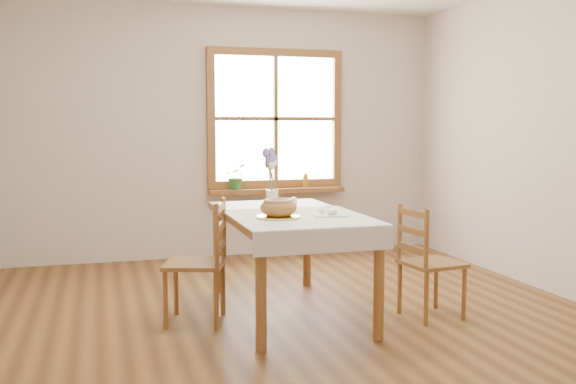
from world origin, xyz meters
name	(u,v)px	position (x,y,z in m)	size (l,w,h in m)	color
ground	(300,325)	(0.00, 0.00, 0.00)	(5.00, 5.00, 0.00)	brown
room_walls	(301,77)	(0.00, 0.00, 1.71)	(4.60, 5.10, 2.65)	beige
window	(275,119)	(0.50, 2.47, 1.45)	(1.46, 0.08, 1.46)	brown
window_sill	(277,190)	(0.50, 2.40, 0.69)	(1.46, 0.20, 0.05)	brown
dining_table	(288,224)	(0.00, 0.30, 0.66)	(0.90, 1.60, 0.75)	brown
table_linen	(301,218)	(0.00, 0.00, 0.76)	(0.91, 0.99, 0.01)	white
chair_left	(195,262)	(-0.69, 0.28, 0.43)	(0.40, 0.42, 0.86)	brown
chair_right	(432,262)	(0.97, -0.09, 0.41)	(0.38, 0.40, 0.81)	brown
bread_plate	(278,217)	(-0.16, -0.02, 0.77)	(0.29, 0.29, 0.02)	silver
bread_loaf	(278,206)	(-0.16, -0.02, 0.84)	(0.24, 0.24, 0.13)	#AD713D
egg_napkin	(329,215)	(0.21, -0.01, 0.77)	(0.24, 0.20, 0.01)	white
eggs	(329,211)	(0.21, -0.01, 0.79)	(0.18, 0.16, 0.04)	white
salt_shaker	(290,204)	(0.04, 0.39, 0.80)	(0.05, 0.05, 0.09)	silver
pepper_shaker	(294,203)	(0.07, 0.37, 0.81)	(0.05, 0.05, 0.09)	silver
flower_vase	(272,198)	(0.01, 0.77, 0.81)	(0.10, 0.10, 0.11)	silver
lavender_bouquet	(272,170)	(0.01, 0.77, 1.03)	(0.18, 0.18, 0.33)	#685597
potted_plant	(236,179)	(0.06, 2.40, 0.82)	(0.24, 0.27, 0.21)	#377830
amber_bottle	(305,180)	(0.82, 2.40, 0.79)	(0.05, 0.05, 0.15)	#B07720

